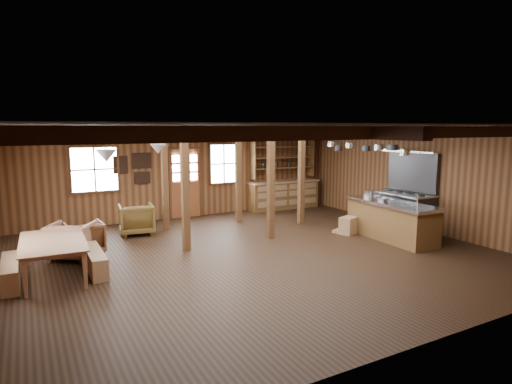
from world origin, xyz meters
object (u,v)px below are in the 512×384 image
Objects in this scene: commercial_range at (404,205)px; dining_table at (56,258)px; kitchen_island at (391,220)px; armchair_a at (85,238)px; armchair_b at (137,219)px; armchair_c at (72,240)px.

dining_table is at bearing 177.23° from commercial_range.
kitchen_island is 1.28× the size of dining_table.
dining_table is 1.47m from armchair_a.
armchair_a is at bearing 167.62° from commercial_range.
commercial_range is at bearing 163.94° from armchair_a.
kitchen_island is 2.92× the size of armchair_b.
dining_table is (-8.54, 0.41, -0.33)m from commercial_range.
armchair_c reaches higher than dining_table.
dining_table is (-7.50, 0.98, -0.13)m from kitchen_island.
armchair_b reaches higher than dining_table.
commercial_range reaches higher than kitchen_island.
armchair_c is at bearing -16.89° from dining_table.
armchair_b is at bearing -37.38° from dining_table.
armchair_b is at bearing 155.59° from commercial_range.
armchair_a is (0.65, 1.32, 0.00)m from dining_table.
commercial_range is at bearing 162.60° from armchair_b.
kitchen_island reaches higher than armchair_c.
kitchen_island reaches higher than dining_table.
armchair_a reaches higher than dining_table.
commercial_range is 1.08× the size of dining_table.
kitchen_island is 6.47m from armchair_b.
dining_table is 2.29× the size of armchair_b.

